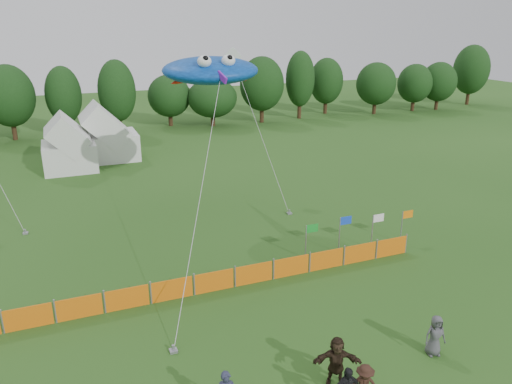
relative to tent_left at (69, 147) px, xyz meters
name	(u,v)px	position (x,y,z in m)	size (l,w,h in m)	color
ground	(320,383)	(6.78, -31.33, -1.92)	(160.00, 160.00, 0.00)	#234C16
treeline	(140,94)	(8.39, 13.59, 2.26)	(104.57, 8.78, 8.36)	#382314
tent_left	(69,147)	(0.00, 0.00, 0.00)	(4.31, 4.31, 3.81)	silver
tent_right	(106,138)	(3.28, 2.33, 0.05)	(5.53, 4.43, 3.90)	silver
barrier_fence	(214,281)	(5.24, -23.89, -1.42)	(21.90, 0.06, 1.00)	#D5610B
flag_row	(358,227)	(13.93, -22.60, -0.58)	(6.73, 0.28, 2.08)	gray
spectator_e	(435,336)	(11.58, -31.51, -1.10)	(0.81, 0.52, 1.65)	#45454A
spectator_f	(336,361)	(7.31, -31.48, -1.01)	(1.69, 0.54, 1.83)	black
stingray_kite	(209,70)	(8.33, -13.82, 7.27)	(9.38, 21.32, 10.27)	blue
small_kite_white	(246,94)	(11.93, -10.78, 5.21)	(1.96, 7.84, 10.29)	white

